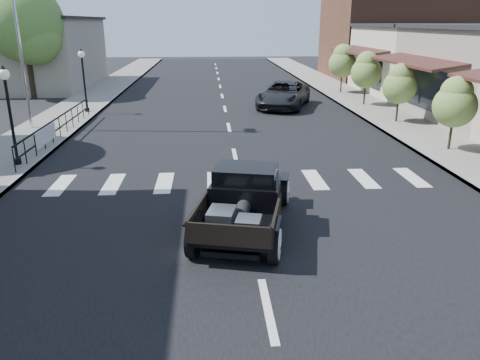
{
  "coord_description": "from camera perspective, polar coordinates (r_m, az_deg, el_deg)",
  "views": [
    {
      "loc": [
        -0.97,
        -10.02,
        4.83
      ],
      "look_at": [
        -0.2,
        1.24,
        1.0
      ],
      "focal_mm": 35.0,
      "sensor_mm": 36.0,
      "label": 1
    }
  ],
  "objects": [
    {
      "name": "ground",
      "position": [
        11.17,
        1.48,
        -6.9
      ],
      "size": [
        120.0,
        120.0,
        0.0
      ],
      "primitive_type": "plane",
      "color": "black",
      "rests_on": "ground"
    },
    {
      "name": "road",
      "position": [
        25.5,
        -1.68,
        7.84
      ],
      "size": [
        14.0,
        80.0,
        0.02
      ],
      "primitive_type": "cube",
      "color": "black",
      "rests_on": "ground"
    },
    {
      "name": "road_markings",
      "position": [
        20.62,
        -1.11,
        5.2
      ],
      "size": [
        12.0,
        60.0,
        0.06
      ],
      "primitive_type": null,
      "color": "silver",
      "rests_on": "ground"
    },
    {
      "name": "sidewalk_left",
      "position": [
        26.56,
        -20.48,
        7.26
      ],
      "size": [
        3.0,
        80.0,
        0.15
      ],
      "primitive_type": "cube",
      "color": "gray",
      "rests_on": "ground"
    },
    {
      "name": "sidewalk_right",
      "position": [
        27.17,
        16.71,
        7.89
      ],
      "size": [
        3.0,
        80.0,
        0.15
      ],
      "primitive_type": "cube",
      "color": "gray",
      "rests_on": "ground"
    },
    {
      "name": "low_building_left",
      "position": [
        40.59,
        -24.89,
        13.79
      ],
      "size": [
        10.0,
        12.0,
        5.0
      ],
      "primitive_type": "cube",
      "color": "#9D9384",
      "rests_on": "ground"
    },
    {
      "name": "storefront_far",
      "position": [
        35.88,
        23.18,
        13.17
      ],
      "size": [
        10.0,
        9.0,
        4.5
      ],
      "primitive_type": "cube",
      "color": "beige",
      "rests_on": "ground"
    },
    {
      "name": "far_building_right",
      "position": [
        45.15,
        18.23,
        16.18
      ],
      "size": [
        11.0,
        10.0,
        7.0
      ],
      "primitive_type": "cube",
      "color": "brown",
      "rests_on": "ground"
    },
    {
      "name": "railing",
      "position": [
        21.41,
        -21.15,
        6.23
      ],
      "size": [
        0.08,
        10.0,
        1.0
      ],
      "primitive_type": null,
      "color": "black",
      "rests_on": "sidewalk_left"
    },
    {
      "name": "banner",
      "position": [
        19.57,
        -22.49,
        4.38
      ],
      "size": [
        0.04,
        2.2,
        0.6
      ],
      "primitive_type": null,
      "color": "silver",
      "rests_on": "sidewalk_left"
    },
    {
      "name": "lamp_post_b",
      "position": [
        17.6,
        -26.18,
        7.01
      ],
      "size": [
        0.36,
        0.36,
        3.35
      ],
      "primitive_type": null,
      "color": "black",
      "rests_on": "sidewalk_left"
    },
    {
      "name": "lamp_post_c",
      "position": [
        27.02,
        -18.47,
        11.43
      ],
      "size": [
        0.36,
        0.36,
        3.35
      ],
      "primitive_type": null,
      "color": "black",
      "rests_on": "sidewalk_left"
    },
    {
      "name": "big_tree_far",
      "position": [
        34.05,
        -24.6,
        15.1
      ],
      "size": [
        4.93,
        4.93,
        7.24
      ],
      "primitive_type": null,
      "color": "#4F7733",
      "rests_on": "ground"
    },
    {
      "name": "small_tree_b",
      "position": [
        19.62,
        24.57,
        7.26
      ],
      "size": [
        1.61,
        1.61,
        2.68
      ],
      "primitive_type": null,
      "color": "olive",
      "rests_on": "sidewalk_right"
    },
    {
      "name": "small_tree_c",
      "position": [
        24.35,
        18.8,
        9.91
      ],
      "size": [
        1.62,
        1.62,
        2.7
      ],
      "primitive_type": null,
      "color": "olive",
      "rests_on": "sidewalk_right"
    },
    {
      "name": "small_tree_d",
      "position": [
        29.0,
        15.08,
        11.79
      ],
      "size": [
        1.78,
        1.78,
        2.96
      ],
      "primitive_type": null,
      "color": "olive",
      "rests_on": "sidewalk_right"
    },
    {
      "name": "small_tree_e",
      "position": [
        33.81,
        12.34,
        13.05
      ],
      "size": [
        1.88,
        1.88,
        3.13
      ],
      "primitive_type": null,
      "color": "olive",
      "rests_on": "sidewalk_right"
    },
    {
      "name": "hotrod_pickup",
      "position": [
        11.25,
        0.56,
        -2.31
      ],
      "size": [
        3.1,
        4.91,
        1.58
      ],
      "primitive_type": null,
      "rotation": [
        0.0,
        0.0,
        -0.23
      ],
      "color": "black",
      "rests_on": "ground"
    },
    {
      "name": "second_car",
      "position": [
        28.04,
        5.34,
        10.31
      ],
      "size": [
        4.17,
        5.93,
        1.5
      ],
      "primitive_type": "imported",
      "rotation": [
        0.0,
        0.0,
        -0.35
      ],
      "color": "black",
      "rests_on": "ground"
    }
  ]
}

